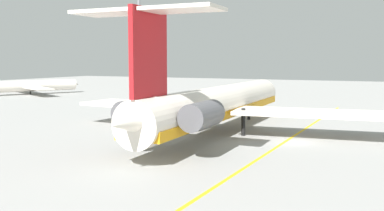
% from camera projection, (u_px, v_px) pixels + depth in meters
% --- Properties ---
extents(ground, '(303.69, 303.69, 0.00)m').
position_uv_depth(ground, '(294.00, 142.00, 49.07)').
color(ground, gray).
extents(main_jetliner, '(47.55, 42.33, 13.87)m').
position_uv_depth(main_jetliner, '(216.00, 104.00, 54.57)').
color(main_jetliner, silver).
rests_on(main_jetliner, ground).
extents(airliner_mid_left, '(24.45, 24.74, 7.83)m').
position_uv_depth(airliner_mid_left, '(33.00, 86.00, 116.86)').
color(airliner_mid_left, silver).
rests_on(airliner_mid_left, ground).
extents(taxiway_centreline, '(73.77, 2.29, 0.01)m').
position_uv_depth(taxiway_centreline, '(292.00, 137.00, 52.22)').
color(taxiway_centreline, gold).
rests_on(taxiway_centreline, ground).
extents(light_mast, '(4.00, 0.70, 29.26)m').
position_uv_depth(light_mast, '(139.00, 32.00, 104.39)').
color(light_mast, slate).
rests_on(light_mast, ground).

